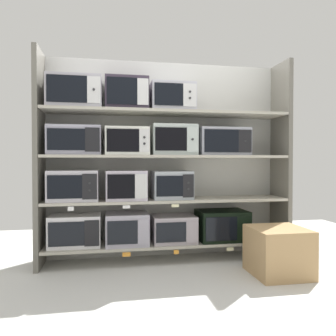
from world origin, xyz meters
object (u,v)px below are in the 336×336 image
Objects in this scene: microwave_0 at (75,230)px; microwave_6 at (172,185)px; shipping_carton at (278,251)px; microwave_5 at (126,185)px; microwave_4 at (74,185)px; microwave_9 at (173,140)px; microwave_8 at (127,142)px; microwave_2 at (173,229)px; microwave_13 at (172,98)px; microwave_7 at (75,141)px; microwave_10 at (222,142)px; microwave_11 at (75,93)px; microwave_3 at (222,225)px; microwave_1 at (127,228)px; microwave_12 at (126,95)px.

microwave_6 reaches higher than microwave_0.
microwave_5 is at bearing 155.45° from shipping_carton.
microwave_5 is at bearing -0.02° from microwave_4.
microwave_8 is at bearing -179.96° from microwave_9.
microwave_4 reaches higher than microwave_2.
microwave_5 is 0.72m from microwave_9.
microwave_13 reaches higher than microwave_8.
microwave_10 is at bearing -0.01° from microwave_7.
microwave_11 reaches higher than microwave_0.
microwave_7 is at bearing 1.25° from microwave_0.
microwave_9 is (-0.00, -0.00, 0.99)m from microwave_2.
microwave_3 is 0.75m from microwave_6.
microwave_2 is (0.52, 0.00, -0.02)m from microwave_1.
microwave_3 is 1.71m from microwave_4.
microwave_13 is (1.03, 0.00, -0.02)m from microwave_11.
microwave_0 is 1.07m from microwave_2.
microwave_7 is 1.05× the size of shipping_carton.
microwave_9 is 0.71m from microwave_12.
microwave_9 is at bearing -177.83° from microwave_2.
microwave_9 is (0.52, 0.00, 0.49)m from microwave_5.
microwave_6 is (-0.02, -0.00, 0.49)m from microwave_2.
microwave_0 is at bearing 179.98° from microwave_5.
microwave_5 reaches higher than microwave_3.
microwave_9 is 0.57m from microwave_10.
microwave_3 is 1.89m from microwave_7.
microwave_0 is 0.93× the size of microwave_10.
microwave_5 is at bearing -178.05° from microwave_1.
microwave_1 is at bearing 179.97° from microwave_13.
microwave_3 is at bearing -0.01° from microwave_9.
microwave_13 is at bearing 0.02° from microwave_8.
microwave_0 is at bearing 178.20° from microwave_11.
shipping_carton is (1.97, -0.66, -1.09)m from microwave_7.
microwave_6 is (0.51, 0.00, -0.00)m from microwave_5.
microwave_5 reaches higher than microwave_0.
microwave_1 is 0.88× the size of shipping_carton.
microwave_4 is 1.18m from microwave_9.
microwave_9 is at bearing -0.01° from microwave_1.
microwave_4 is 0.55m from microwave_5.
microwave_8 is (0.54, -0.00, -0.00)m from microwave_7.
microwave_12 is 2.24m from shipping_carton.
microwave_1 is at bearing 0.04° from microwave_11.
microwave_5 is 1.11m from microwave_11.
microwave_5 is 1.70m from shipping_carton.
microwave_9 is 0.47m from microwave_13.
microwave_9 is (1.06, -0.00, 0.02)m from microwave_7.
microwave_1 is 0.93× the size of microwave_9.
microwave_12 is at bearing -0.03° from microwave_4.
microwave_1 is at bearing 123.85° from microwave_8.
microwave_1 is 1.52m from microwave_13.
microwave_13 is 1.94m from shipping_carton.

